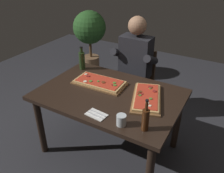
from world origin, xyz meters
TOP-DOWN VIEW (x-y plane):
  - ground_plane at (0.00, 0.00)m, footprint 6.40×6.40m
  - dining_table at (0.00, 0.00)m, footprint 1.40×0.96m
  - pizza_rectangular_front at (-0.19, 0.11)m, footprint 0.57×0.31m
  - pizza_rectangular_left at (0.36, 0.08)m, footprint 0.43×0.59m
  - wine_bottle_dark at (0.52, -0.34)m, footprint 0.06×0.06m
  - oil_bottle_amber at (-0.57, 0.32)m, footprint 0.07×0.07m
  - tumbler_near_camera at (0.33, -0.38)m, footprint 0.08×0.08m
  - napkin_cutlery_set at (0.09, -0.37)m, footprint 0.19×0.13m
  - diner_chair at (-0.08, 0.86)m, footprint 0.44×0.44m
  - seated_diner at (-0.08, 0.74)m, footprint 0.53×0.41m
  - potted_plant_corner at (-1.24, 1.44)m, footprint 0.55×0.55m

SIDE VIEW (x-z plane):
  - ground_plane at x=0.00m, z-range 0.00..0.00m
  - diner_chair at x=-0.08m, z-range 0.05..0.92m
  - dining_table at x=0.00m, z-range 0.27..1.01m
  - seated_diner at x=-0.08m, z-range 0.08..1.41m
  - napkin_cutlery_set at x=0.09m, z-range 0.74..0.75m
  - pizza_rectangular_left at x=0.36m, z-range 0.74..0.78m
  - pizza_rectangular_front at x=-0.19m, z-range 0.73..0.78m
  - potted_plant_corner at x=-1.24m, z-range 0.19..1.35m
  - tumbler_near_camera at x=0.33m, z-range 0.74..0.83m
  - wine_bottle_dark at x=0.52m, z-range 0.70..0.98m
  - oil_bottle_amber at x=-0.57m, z-range 0.72..0.99m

